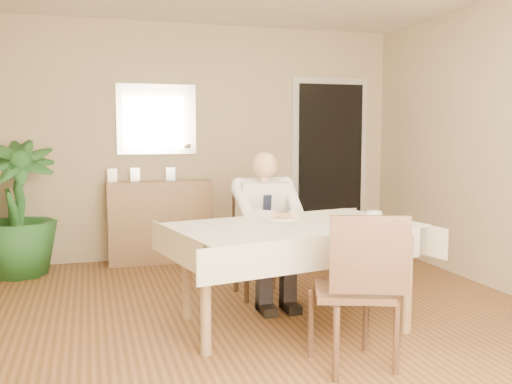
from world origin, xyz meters
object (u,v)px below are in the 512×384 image
object	(u,v)px
chair_near	(359,282)
coffee_mug	(374,217)
sideboard	(160,221)
chair_far	(258,238)
potted_palm	(17,208)
dining_table	(293,235)
seated_man	(268,220)

from	to	relation	value
chair_near	coffee_mug	bearing A→B (deg)	76.56
chair_near	sideboard	size ratio (longest dim) A/B	0.86
chair_far	sideboard	size ratio (longest dim) A/B	0.78
chair_near	potted_palm	size ratio (longest dim) A/B	0.71
dining_table	chair_near	bearing A→B (deg)	-95.16
chair_far	sideboard	xyz separation A→B (m)	(-0.67, 1.48, -0.04)
sideboard	potted_palm	xyz separation A→B (m)	(-1.42, -0.21, 0.22)
dining_table	seated_man	distance (m)	0.59
chair_far	chair_near	world-z (taller)	chair_near
dining_table	sideboard	xyz separation A→B (m)	(-0.67, 2.36, -0.23)
potted_palm	dining_table	bearing A→B (deg)	-45.76
potted_palm	chair_far	bearing A→B (deg)	-31.26
dining_table	potted_palm	xyz separation A→B (m)	(-2.09, 2.15, -0.00)
chair_far	coffee_mug	xyz separation A→B (m)	(0.56, -1.05, 0.31)
potted_palm	chair_near	bearing A→B (deg)	-53.98
chair_near	coffee_mug	size ratio (longest dim) A/B	7.82
seated_man	chair_far	bearing A→B (deg)	90.00
dining_table	chair_far	size ratio (longest dim) A/B	2.21
chair_far	coffee_mug	size ratio (longest dim) A/B	7.16
chair_far	sideboard	bearing A→B (deg)	108.91
chair_near	seated_man	size ratio (longest dim) A/B	0.76
seated_man	dining_table	bearing A→B (deg)	-90.00
coffee_mug	sideboard	xyz separation A→B (m)	(-1.23, 2.53, -0.36)
seated_man	sideboard	world-z (taller)	seated_man
dining_table	coffee_mug	xyz separation A→B (m)	(0.56, -0.17, 0.13)
seated_man	potted_palm	xyz separation A→B (m)	(-2.09, 1.55, -0.02)
coffee_mug	potted_palm	xyz separation A→B (m)	(-2.65, 2.32, -0.13)
dining_table	coffee_mug	world-z (taller)	coffee_mug
sideboard	seated_man	bearing A→B (deg)	-67.39
chair_far	potted_palm	world-z (taller)	potted_palm
seated_man	potted_palm	bearing A→B (deg)	143.38
coffee_mug	potted_palm	world-z (taller)	potted_palm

